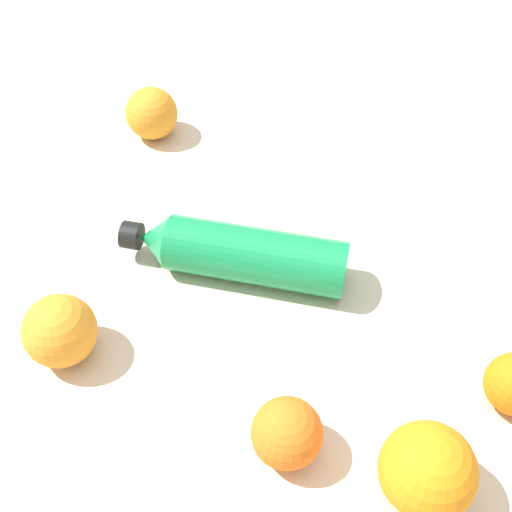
% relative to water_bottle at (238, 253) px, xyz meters
% --- Properties ---
extents(ground_plane, '(2.40, 2.40, 0.00)m').
position_rel_water_bottle_xyz_m(ground_plane, '(0.04, 0.02, -0.03)').
color(ground_plane, beige).
extents(water_bottle, '(0.26, 0.11, 0.06)m').
position_rel_water_bottle_xyz_m(water_bottle, '(0.00, 0.00, 0.00)').
color(water_bottle, '#198C4C').
rests_on(water_bottle, ground_plane).
extents(orange_1, '(0.08, 0.08, 0.08)m').
position_rel_water_bottle_xyz_m(orange_1, '(-0.12, -0.17, 0.01)').
color(orange_1, orange).
rests_on(orange_1, ground_plane).
extents(orange_2, '(0.08, 0.08, 0.08)m').
position_rel_water_bottle_xyz_m(orange_2, '(0.26, -0.17, 0.01)').
color(orange_2, orange).
rests_on(orange_2, ground_plane).
extents(orange_3, '(0.07, 0.07, 0.07)m').
position_rel_water_bottle_xyz_m(orange_3, '(0.13, -0.18, 0.00)').
color(orange_3, orange).
rests_on(orange_3, ground_plane).
extents(orange_4, '(0.07, 0.07, 0.07)m').
position_rel_water_bottle_xyz_m(orange_4, '(-0.22, 0.18, 0.00)').
color(orange_4, orange).
rests_on(orange_4, ground_plane).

